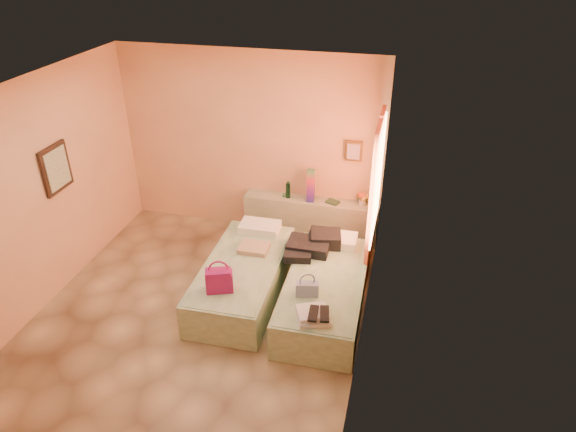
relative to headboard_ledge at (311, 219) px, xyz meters
name	(u,v)px	position (x,y,z in m)	size (l,w,h in m)	color
ground	(201,312)	(-0.98, -2.10, -0.33)	(4.50, 4.50, 0.00)	tan
room_walls	(223,167)	(-0.77, -1.53, 1.46)	(4.02, 4.51, 2.81)	#F1B880
headboard_ledge	(311,219)	(0.00, 0.00, 0.00)	(2.05, 0.30, 0.65)	#ADB493
bed_left	(243,278)	(-0.57, -1.61, -0.08)	(0.90, 2.00, 0.50)	#B6D2A9
bed_right	(325,294)	(0.52, -1.68, -0.08)	(0.90, 2.00, 0.50)	#B6D2A9
water_bottle	(288,190)	(-0.36, -0.01, 0.45)	(0.07, 0.07, 0.26)	#123420
rainbow_box	(311,186)	(-0.01, -0.03, 0.58)	(0.11, 0.11, 0.50)	#A01363
small_dish	(286,195)	(-0.40, 0.03, 0.34)	(0.11, 0.11, 0.03)	#437C50
green_book	(333,202)	(0.33, -0.02, 0.34)	(0.19, 0.13, 0.03)	#27492E
flower_vase	(362,198)	(0.76, 0.00, 0.45)	(0.19, 0.19, 0.25)	silver
magenta_handbag	(219,280)	(-0.65, -2.21, 0.32)	(0.32, 0.18, 0.30)	#A01363
khaki_garment	(254,248)	(-0.51, -1.30, 0.21)	(0.39, 0.31, 0.07)	tan
clothes_pile	(312,245)	(0.24, -1.13, 0.26)	(0.59, 0.59, 0.18)	black
blue_handbag	(307,289)	(0.37, -2.05, 0.26)	(0.26, 0.11, 0.17)	#3F5799
towel_stack	(314,316)	(0.53, -2.45, 0.23)	(0.35, 0.30, 0.10)	white
sandal_pair	(319,314)	(0.59, -2.49, 0.29)	(0.20, 0.26, 0.03)	black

